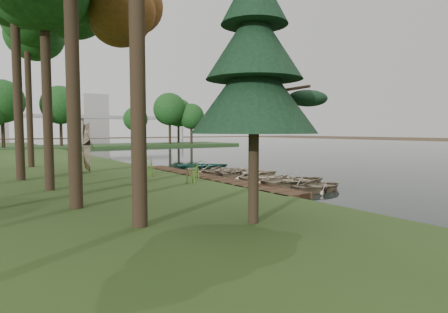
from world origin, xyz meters
TOP-DOWN VIEW (x-y plane):
  - ground at (0.00, 0.00)m, footprint 300.00×300.00m
  - water at (30.00, 20.00)m, footprint 130.00×200.00m
  - boardwalk at (-1.60, 0.00)m, footprint 1.60×16.00m
  - peninsula at (8.00, 50.00)m, footprint 50.00×14.00m
  - far_trees at (4.67, 50.00)m, footprint 45.60×5.60m
  - bridge at (12.31, 120.00)m, footprint 95.90×4.00m
  - building_a at (30.00, 140.00)m, footprint 10.00×8.00m
  - rowboat_0 at (1.08, -6.78)m, footprint 3.15×2.28m
  - rowboat_1 at (0.99, -5.23)m, footprint 4.22×3.19m
  - rowboat_2 at (1.05, -4.02)m, footprint 3.64×3.09m
  - rowboat_3 at (1.00, -2.66)m, footprint 3.54×2.85m
  - rowboat_4 at (1.28, -0.76)m, footprint 4.53×3.90m
  - rowboat_5 at (1.00, 0.80)m, footprint 3.56×2.57m
  - rowboat_6 at (1.12, 1.79)m, footprint 3.88×3.11m
  - rowboat_7 at (0.81, 3.63)m, footprint 3.56×2.93m
  - rowboat_8 at (1.26, 4.95)m, footprint 4.67×3.92m
  - stored_rowboat at (-6.92, 6.28)m, footprint 3.73×2.99m
  - tree_2 at (-6.13, -0.67)m, footprint 3.42×3.42m
  - tree_4 at (-7.70, 5.91)m, footprint 4.61×4.61m
  - tree_6 at (-9.64, 12.51)m, footprint 4.34×4.34m
  - pine_tree at (-6.46, -10.77)m, footprint 3.80×3.80m
  - reeds_0 at (-3.92, -2.34)m, footprint 0.60×0.60m
  - reeds_1 at (-2.66, -0.64)m, footprint 0.60×0.60m
  - reeds_2 at (-4.46, 1.90)m, footprint 0.60×0.60m
  - reeds_3 at (-2.97, 5.42)m, footprint 0.60×0.60m

SIDE VIEW (x-z plane):
  - ground at x=0.00m, z-range 0.00..0.00m
  - water at x=30.00m, z-range 0.00..0.05m
  - boardwalk at x=-1.60m, z-range 0.00..0.30m
  - peninsula at x=8.00m, z-range 0.00..0.45m
  - rowboat_2 at x=1.05m, z-range 0.05..0.69m
  - rowboat_7 at x=0.81m, z-range 0.05..0.69m
  - rowboat_0 at x=1.08m, z-range 0.05..0.69m
  - rowboat_3 at x=1.00m, z-range 0.05..0.70m
  - rowboat_6 at x=1.12m, z-range 0.05..0.77m
  - rowboat_5 at x=1.00m, z-range 0.05..0.78m
  - rowboat_4 at x=1.28m, z-range 0.05..0.84m
  - rowboat_1 at x=0.99m, z-range 0.05..0.87m
  - rowboat_8 at x=1.26m, z-range 0.05..0.88m
  - stored_rowboat at x=-6.92m, z-range 0.30..0.99m
  - reeds_1 at x=-2.66m, z-range 0.30..1.19m
  - reeds_3 at x=-2.97m, z-range 0.30..1.34m
  - reeds_0 at x=-3.92m, z-range 0.30..1.36m
  - reeds_2 at x=-4.46m, z-range 0.30..1.42m
  - pine_tree at x=-6.46m, z-range 1.16..8.98m
  - far_trees at x=4.67m, z-range 2.03..10.83m
  - bridge at x=12.31m, z-range 2.78..11.38m
  - building_a at x=30.00m, z-range 0.00..18.00m
  - tree_2 at x=-6.13m, z-range 3.91..14.44m
  - tree_4 at x=-7.70m, z-range 4.58..17.34m
  - tree_6 at x=-9.64m, z-range 4.63..17.31m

